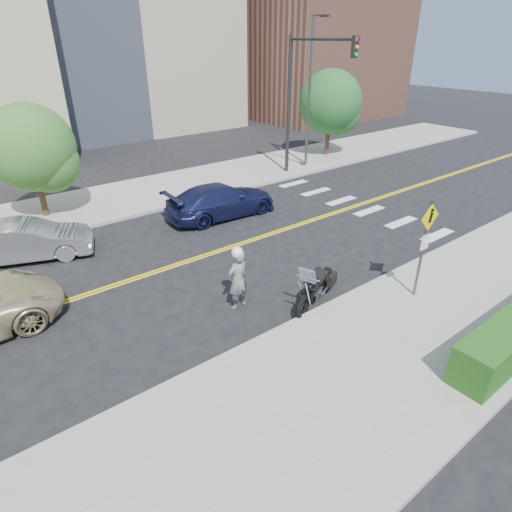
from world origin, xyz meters
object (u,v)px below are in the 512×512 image
object	(u,v)px
pedestrian_sign	(425,240)
motorcycle	(316,280)
motorcyclist	(238,278)
parked_car_blue	(221,200)
parked_car_silver	(28,241)

from	to	relation	value
pedestrian_sign	motorcycle	world-z (taller)	pedestrian_sign
motorcyclist	parked_car_blue	size ratio (longest dim) A/B	0.39
motorcyclist	motorcycle	world-z (taller)	motorcyclist
motorcyclist	parked_car_silver	distance (m)	8.10
pedestrian_sign	parked_car_silver	bearing A→B (deg)	130.37
parked_car_blue	parked_car_silver	bearing A→B (deg)	86.78
motorcycle	parked_car_blue	bearing A→B (deg)	55.10
motorcycle	parked_car_blue	xyz separation A→B (m)	(1.66, 7.41, -0.01)
parked_car_silver	parked_car_blue	size ratio (longest dim) A/B	0.86
pedestrian_sign	motorcycle	bearing A→B (deg)	145.16
motorcyclist	parked_car_blue	bearing A→B (deg)	-125.79
motorcycle	pedestrian_sign	bearing A→B (deg)	-57.10
motorcycle	parked_car_silver	world-z (taller)	motorcycle
pedestrian_sign	parked_car_blue	world-z (taller)	pedestrian_sign
parked_car_silver	motorcycle	bearing A→B (deg)	-123.80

